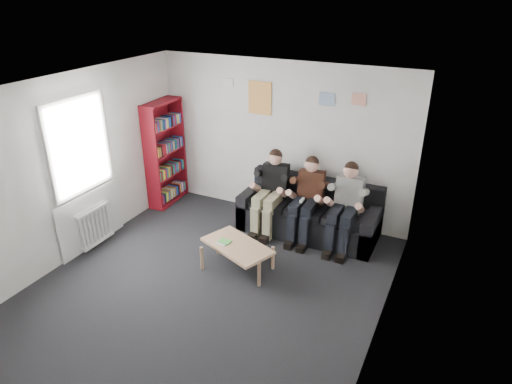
# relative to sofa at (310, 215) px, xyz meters

# --- Properties ---
(room_shell) EXTENTS (5.00, 5.00, 5.00)m
(room_shell) POSITION_rel_sofa_xyz_m (-0.71, -2.08, 1.04)
(room_shell) COLOR black
(room_shell) RESTS_ON ground
(sofa) EXTENTS (2.24, 0.92, 0.86)m
(sofa) POSITION_rel_sofa_xyz_m (0.00, 0.00, 0.00)
(sofa) COLOR black
(sofa) RESTS_ON ground
(bookshelf) EXTENTS (0.29, 0.87, 1.92)m
(bookshelf) POSITION_rel_sofa_xyz_m (-2.79, -0.06, 0.65)
(bookshelf) COLOR maroon
(bookshelf) RESTS_ON ground
(coffee_table) EXTENTS (1.02, 0.56, 0.41)m
(coffee_table) POSITION_rel_sofa_xyz_m (-0.56, -1.49, 0.05)
(coffee_table) COLOR tan
(coffee_table) RESTS_ON ground
(game_cases) EXTENTS (0.18, 0.15, 0.03)m
(game_cases) POSITION_rel_sofa_xyz_m (-0.75, -1.53, 0.11)
(game_cases) COLOR white
(game_cases) RESTS_ON coffee_table
(person_left) EXTENTS (0.42, 0.89, 1.36)m
(person_left) POSITION_rel_sofa_xyz_m (-0.62, -0.20, 0.37)
(person_left) COLOR black
(person_left) RESTS_ON sofa
(person_middle) EXTENTS (0.41, 0.87, 1.35)m
(person_middle) POSITION_rel_sofa_xyz_m (0.00, -0.20, 0.36)
(person_middle) COLOR #492418
(person_middle) RESTS_ON sofa
(person_right) EXTENTS (0.41, 0.89, 1.36)m
(person_right) POSITION_rel_sofa_xyz_m (0.62, -0.20, 0.36)
(person_right) COLOR white
(person_right) RESTS_ON sofa
(radiator) EXTENTS (0.10, 0.64, 0.60)m
(radiator) POSITION_rel_sofa_xyz_m (-2.86, -1.88, 0.04)
(radiator) COLOR white
(radiator) RESTS_ON ground
(window) EXTENTS (0.05, 1.30, 2.36)m
(window) POSITION_rel_sofa_xyz_m (-2.94, -1.88, 0.72)
(window) COLOR white
(window) RESTS_ON room_shell
(poster_large) EXTENTS (0.42, 0.01, 0.55)m
(poster_large) POSITION_rel_sofa_xyz_m (-1.11, 0.41, 1.74)
(poster_large) COLOR #EECA54
(poster_large) RESTS_ON room_shell
(poster_blue) EXTENTS (0.25, 0.01, 0.20)m
(poster_blue) POSITION_rel_sofa_xyz_m (0.04, 0.41, 1.84)
(poster_blue) COLOR #3C82CE
(poster_blue) RESTS_ON room_shell
(poster_pink) EXTENTS (0.22, 0.01, 0.18)m
(poster_pink) POSITION_rel_sofa_xyz_m (0.54, 0.41, 1.89)
(poster_pink) COLOR #D642A3
(poster_pink) RESTS_ON room_shell
(poster_sign) EXTENTS (0.20, 0.01, 0.14)m
(poster_sign) POSITION_rel_sofa_xyz_m (-1.71, 0.41, 1.94)
(poster_sign) COLOR white
(poster_sign) RESTS_ON room_shell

